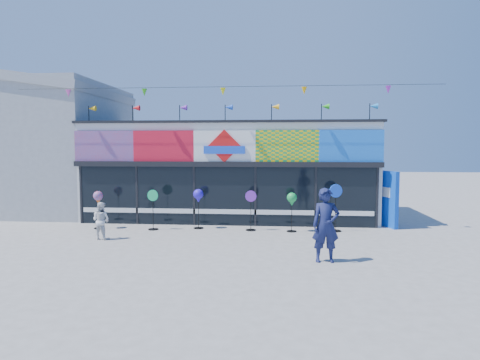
# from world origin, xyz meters

# --- Properties ---
(ground) EXTENTS (80.00, 80.00, 0.00)m
(ground) POSITION_xyz_m (0.00, 0.00, 0.00)
(ground) COLOR gray
(ground) RESTS_ON ground
(kite_shop) EXTENTS (16.00, 5.70, 5.31)m
(kite_shop) POSITION_xyz_m (0.00, 5.94, 2.05)
(kite_shop) COLOR silver
(kite_shop) RESTS_ON ground
(neighbour_building) EXTENTS (8.18, 7.20, 6.87)m
(neighbour_building) POSITION_xyz_m (-10.00, 7.00, 3.20)
(neighbour_building) COLOR #A2A4A7
(neighbour_building) RESTS_ON ground
(blue_sign) EXTENTS (0.51, 1.07, 2.15)m
(blue_sign) POSITION_xyz_m (6.28, 3.63, 1.08)
(blue_sign) COLOR blue
(blue_sign) RESTS_ON ground
(spinner_0) EXTENTS (0.36, 0.36, 1.42)m
(spinner_0) POSITION_xyz_m (-4.64, 2.37, 1.14)
(spinner_0) COLOR black
(spinner_0) RESTS_ON ground
(spinner_1) EXTENTS (0.42, 0.38, 1.49)m
(spinner_1) POSITION_xyz_m (-2.54, 2.33, 0.79)
(spinner_1) COLOR black
(spinner_1) RESTS_ON ground
(spinner_2) EXTENTS (0.38, 0.38, 1.49)m
(spinner_2) POSITION_xyz_m (-0.91, 2.72, 1.19)
(spinner_2) COLOR black
(spinner_2) RESTS_ON ground
(spinner_3) EXTENTS (0.42, 0.38, 1.48)m
(spinner_3) POSITION_xyz_m (1.08, 2.51, 0.78)
(spinner_3) COLOR black
(spinner_3) RESTS_ON ground
(spinner_4) EXTENTS (0.36, 0.36, 1.43)m
(spinner_4) POSITION_xyz_m (2.57, 2.41, 1.14)
(spinner_4) COLOR black
(spinner_4) RESTS_ON ground
(spinner_5) EXTENTS (0.48, 0.44, 1.72)m
(spinner_5) POSITION_xyz_m (4.15, 2.61, 0.91)
(spinner_5) COLOR black
(spinner_5) RESTS_ON ground
(adult_man) EXTENTS (0.75, 0.52, 1.98)m
(adult_man) POSITION_xyz_m (3.34, -1.60, 0.99)
(adult_man) COLOR #161C47
(adult_man) RESTS_ON ground
(child) EXTENTS (0.67, 0.49, 1.25)m
(child) POSITION_xyz_m (-3.79, 0.60, 0.62)
(child) COLOR silver
(child) RESTS_ON ground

